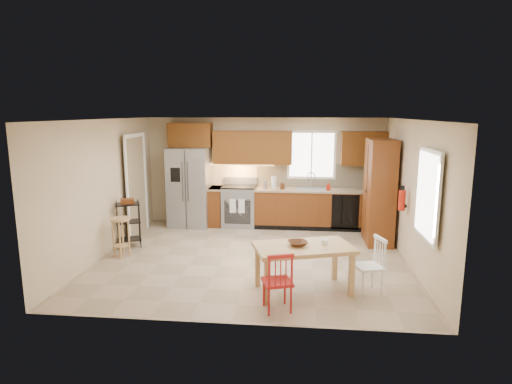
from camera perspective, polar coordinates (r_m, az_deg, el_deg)
The scene contains 33 objects.
floor at distance 7.92m, azimuth -0.46°, elevation -8.74°, with size 5.50×5.50×0.00m, color tan.
ceiling at distance 7.47m, azimuth -0.49°, elevation 9.66°, with size 5.50×5.00×0.02m, color silver.
wall_back at distance 10.06m, azimuth 1.08°, elevation 2.76°, with size 5.50×0.02×2.50m, color #CCB793.
wall_front at distance 5.18m, azimuth -3.50°, elevation -4.81°, with size 5.50×0.02×2.50m, color #CCB793.
wall_left at distance 8.35m, azimuth -19.58°, elevation 0.52°, with size 0.02×5.00×2.50m, color #CCB793.
wall_right at distance 7.80m, azimuth 20.05°, elevation -0.19°, with size 0.02×5.00×2.50m, color #CCB793.
refrigerator at distance 10.03m, azimuth -8.83°, elevation 0.65°, with size 0.92×0.75×1.82m, color gray.
range_stove at distance 9.95m, azimuth -2.24°, elevation -1.95°, with size 0.76×0.63×0.92m, color gray.
base_cabinet_narrow at distance 10.06m, azimuth -5.34°, elevation -1.91°, with size 0.30×0.60×0.90m, color brown.
base_cabinet_run at distance 9.88m, azimuth 8.40°, elevation -2.21°, with size 2.92×0.60×0.90m, color brown.
dishwasher at distance 9.64m, azimuth 11.80°, elevation -2.64°, with size 0.60×0.02×0.78m, color black.
backsplash at distance 10.03m, azimuth 8.44°, elevation 2.20°, with size 2.92×0.03×0.55m, color beige.
upper_over_fridge at distance 10.09m, azimuth -8.74°, elevation 7.52°, with size 1.00×0.35×0.55m, color #633410.
upper_left_block at distance 9.84m, azimuth -0.45°, elevation 5.96°, with size 1.80×0.35×0.75m, color #633410.
upper_right_block at distance 9.89m, azimuth 14.18°, elevation 5.66°, with size 1.00×0.35×0.75m, color #633410.
window_back at distance 9.96m, azimuth 7.42°, elevation 4.92°, with size 1.12×0.04×1.12m, color white.
sink at distance 9.79m, azimuth 7.36°, elevation 0.15°, with size 0.62×0.46×0.16m, color gray.
undercab_glow at distance 9.90m, azimuth -2.19°, elevation 3.68°, with size 1.60×0.30×0.01m, color #FFBF66.
soap_bottle at distance 9.69m, azimuth 9.64°, elevation 0.79°, with size 0.09×0.09×0.19m, color #B61C0C.
paper_towel at distance 9.72m, azimuth 2.38°, elevation 1.23°, with size 0.12×0.12×0.28m, color white.
canister_steel at distance 9.75m, azimuth 1.20°, elevation 0.96°, with size 0.11×0.11×0.18m, color gray.
canister_wood at distance 9.70m, azimuth 3.54°, elevation 0.78°, with size 0.10×0.10×0.14m, color #4C2A14.
pantry at distance 8.92m, azimuth 16.12°, elevation 0.03°, with size 0.50×0.95×2.10m, color brown.
fire_extinguisher at distance 7.94m, azimuth 18.88°, elevation -1.04°, with size 0.12×0.12×0.36m, color #B61C0C.
window_right at distance 6.65m, azimuth 21.95°, elevation -0.34°, with size 0.04×1.02×1.32m, color white.
doorway at distance 9.53m, azimuth -15.76°, elevation 0.71°, with size 0.04×0.95×2.10m, color #8C7A59.
dining_table at distance 6.45m, azimuth 6.31°, elevation -10.18°, with size 1.41×0.79×0.69m, color tan, non-canonical shape.
chair_red at distance 5.83m, azimuth 2.85°, elevation -11.72°, with size 0.39×0.39×0.83m, color #AC1B1A, non-canonical shape.
chair_white at distance 6.55m, azimuth 14.77°, elevation -9.47°, with size 0.39×0.39×0.83m, color white, non-canonical shape.
table_bowl at distance 6.33m, azimuth 5.57°, elevation -7.18°, with size 0.29×0.29×0.07m, color #4C2A14.
table_jar at distance 6.42m, azimuth 9.14°, elevation -6.77°, with size 0.09×0.09×0.11m, color white.
bar_stool at distance 8.24m, azimuth -17.52°, elevation -5.79°, with size 0.36×0.36×0.73m, color tan, non-canonical shape.
utility_cart at distance 8.79m, azimuth -16.63°, elevation -4.13°, with size 0.46×0.35×0.91m, color black, non-canonical shape.
Camera 1 is at (0.82, -7.43, 2.63)m, focal length 30.00 mm.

